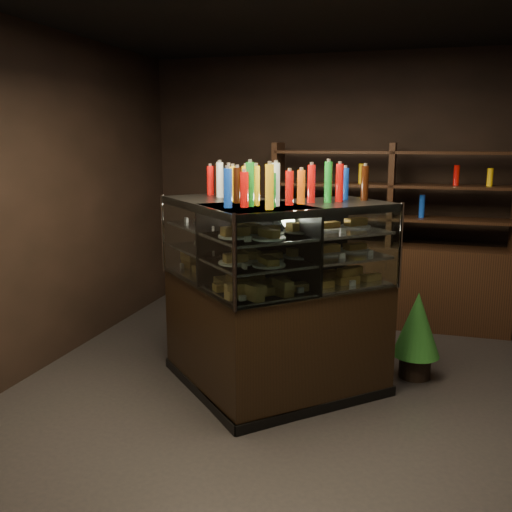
# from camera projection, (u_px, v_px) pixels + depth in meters

# --- Properties ---
(ground) EXTENTS (5.00, 5.00, 0.00)m
(ground) POSITION_uv_depth(u_px,v_px,m) (318.00, 396.00, 4.60)
(ground) COLOR black
(ground) RESTS_ON ground
(room_shell) EXTENTS (5.02, 5.02, 3.01)m
(room_shell) POSITION_uv_depth(u_px,v_px,m) (324.00, 152.00, 4.21)
(room_shell) COLOR black
(room_shell) RESTS_ON ground
(display_case) EXTENTS (2.05, 1.53, 1.57)m
(display_case) POSITION_uv_depth(u_px,v_px,m) (266.00, 332.00, 4.57)
(display_case) COLOR black
(display_case) RESTS_ON ground
(food_display) EXTENTS (1.59, 1.04, 0.48)m
(food_display) POSITION_uv_depth(u_px,v_px,m) (266.00, 250.00, 4.43)
(food_display) COLOR #AF8A3E
(food_display) RESTS_ON display_case
(bottles_top) EXTENTS (1.41, 0.90, 0.30)m
(bottles_top) POSITION_uv_depth(u_px,v_px,m) (267.00, 184.00, 4.34)
(bottles_top) COLOR black
(bottles_top) RESTS_ON display_case
(potted_conifer) EXTENTS (0.40, 0.40, 0.86)m
(potted_conifer) POSITION_uv_depth(u_px,v_px,m) (417.00, 323.00, 4.88)
(potted_conifer) COLOR black
(potted_conifer) RESTS_ON ground
(back_shelving) EXTENTS (2.57, 0.43, 2.00)m
(back_shelving) POSITION_uv_depth(u_px,v_px,m) (387.00, 271.00, 6.30)
(back_shelving) COLOR black
(back_shelving) RESTS_ON ground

